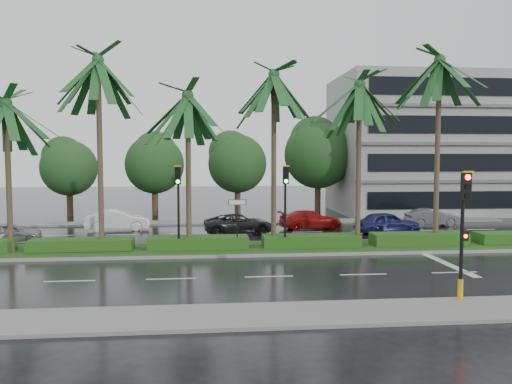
{
  "coord_description": "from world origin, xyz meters",
  "views": [
    {
      "loc": [
        -2.44,
        -25.15,
        4.93
      ],
      "look_at": [
        0.08,
        1.5,
        3.06
      ],
      "focal_mm": 35.0,
      "sensor_mm": 36.0,
      "label": 1
    }
  ],
  "objects": [
    {
      "name": "palm_row",
      "position": [
        -1.24,
        1.02,
        8.3
      ],
      "size": [
        26.3,
        4.2,
        10.85
      ],
      "color": "#413425",
      "rests_on": "median"
    },
    {
      "name": "signal_median_left",
      "position": [
        -4.0,
        0.3,
        3.0
      ],
      "size": [
        0.34,
        0.42,
        4.36
      ],
      "color": "black",
      "rests_on": "median"
    },
    {
      "name": "far_sidewalk",
      "position": [
        0.0,
        12.0,
        0.06
      ],
      "size": [
        40.0,
        2.0,
        0.12
      ],
      "primitive_type": "cube",
      "color": "slate",
      "rests_on": "ground"
    },
    {
      "name": "car_white",
      "position": [
        -8.59,
        8.92,
        0.69
      ],
      "size": [
        2.04,
        4.37,
        1.38
      ],
      "primitive_type": "imported",
      "rotation": [
        0.0,
        0.0,
        1.71
      ],
      "color": "white",
      "rests_on": "ground"
    },
    {
      "name": "car_blue",
      "position": [
        9.0,
        5.84,
        0.71
      ],
      "size": [
        2.03,
        4.28,
        1.41
      ],
      "primitive_type": "imported",
      "rotation": [
        0.0,
        0.0,
        1.66
      ],
      "color": "navy",
      "rests_on": "ground"
    },
    {
      "name": "bg_trees",
      "position": [
        0.53,
        17.59,
        4.77
      ],
      "size": [
        32.47,
        5.89,
        8.5
      ],
      "color": "#3D2C1C",
      "rests_on": "ground"
    },
    {
      "name": "signal_near",
      "position": [
        6.0,
        -9.39,
        2.5
      ],
      "size": [
        0.34,
        0.45,
        4.36
      ],
      "color": "black",
      "rests_on": "near_sidewalk"
    },
    {
      "name": "car_silver",
      "position": [
        -13.9,
        4.37,
        0.61
      ],
      "size": [
        2.73,
        3.87,
        1.22
      ],
      "primitive_type": "imported",
      "rotation": [
        0.0,
        0.0,
        1.97
      ],
      "color": "gray",
      "rests_on": "ground"
    },
    {
      "name": "lane_markings",
      "position": [
        3.04,
        -0.43,
        0.01
      ],
      "size": [
        34.0,
        13.06,
        0.01
      ],
      "color": "silver",
      "rests_on": "ground"
    },
    {
      "name": "hedge",
      "position": [
        0.0,
        1.0,
        0.45
      ],
      "size": [
        35.2,
        1.4,
        0.6
      ],
      "color": "#183F12",
      "rests_on": "median"
    },
    {
      "name": "building",
      "position": [
        17.0,
        18.0,
        6.0
      ],
      "size": [
        16.0,
        10.0,
        12.0
      ],
      "primitive_type": "cube",
      "color": "gray",
      "rests_on": "ground"
    },
    {
      "name": "street_sign",
      "position": [
        -1.0,
        0.48,
        2.12
      ],
      "size": [
        0.95,
        0.09,
        2.6
      ],
      "color": "black",
      "rests_on": "median"
    },
    {
      "name": "car_red",
      "position": [
        4.5,
        8.35,
        0.63
      ],
      "size": [
        2.26,
        4.55,
        1.27
      ],
      "primitive_type": "imported",
      "rotation": [
        0.0,
        0.0,
        1.68
      ],
      "color": "#9C1111",
      "rests_on": "ground"
    },
    {
      "name": "ground",
      "position": [
        0.0,
        0.0,
        0.0
      ],
      "size": [
        120.0,
        120.0,
        0.0
      ],
      "primitive_type": "plane",
      "color": "black",
      "rests_on": "ground"
    },
    {
      "name": "near_sidewalk",
      "position": [
        0.0,
        -10.2,
        0.06
      ],
      "size": [
        40.0,
        2.4,
        0.12
      ],
      "primitive_type": "cube",
      "color": "slate",
      "rests_on": "ground"
    },
    {
      "name": "signal_median_right",
      "position": [
        1.5,
        0.3,
        3.0
      ],
      "size": [
        0.34,
        0.42,
        4.36
      ],
      "color": "black",
      "rests_on": "median"
    },
    {
      "name": "median",
      "position": [
        0.0,
        1.0,
        0.08
      ],
      "size": [
        36.0,
        4.0,
        0.15
      ],
      "color": "gray",
      "rests_on": "ground"
    },
    {
      "name": "car_darkgrey",
      "position": [
        -0.5,
        6.76,
        0.63
      ],
      "size": [
        2.64,
        4.78,
        1.27
      ],
      "primitive_type": "imported",
      "rotation": [
        0.0,
        0.0,
        1.69
      ],
      "color": "black",
      "rests_on": "ground"
    },
    {
      "name": "car_grey",
      "position": [
        13.5,
        9.05,
        0.62
      ],
      "size": [
        1.34,
        3.77,
        1.24
      ],
      "primitive_type": "imported",
      "rotation": [
        0.0,
        0.0,
        1.58
      ],
      "color": "#535457",
      "rests_on": "ground"
    }
  ]
}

